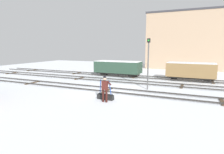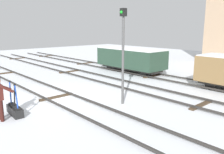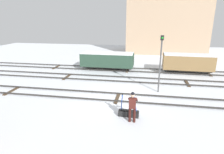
# 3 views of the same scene
# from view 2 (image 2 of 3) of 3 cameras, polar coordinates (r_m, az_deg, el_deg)

# --- Properties ---
(ground_plane) EXTENTS (60.00, 60.00, 0.00)m
(ground_plane) POSITION_cam_2_polar(r_m,az_deg,el_deg) (12.78, -13.51, -4.95)
(ground_plane) COLOR silver
(track_main_line) EXTENTS (44.00, 1.94, 0.18)m
(track_main_line) POSITION_cam_2_polar(r_m,az_deg,el_deg) (12.75, -13.54, -4.48)
(track_main_line) COLOR #2D2B28
(track_main_line) RESTS_ON ground_plane
(track_siding_near) EXTENTS (44.00, 1.94, 0.18)m
(track_siding_near) POSITION_cam_2_polar(r_m,az_deg,el_deg) (15.32, 1.30, -1.37)
(track_siding_near) COLOR #2D2B28
(track_siding_near) RESTS_ON ground_plane
(track_siding_far) EXTENTS (44.00, 1.94, 0.18)m
(track_siding_far) POSITION_cam_2_polar(r_m,az_deg,el_deg) (18.03, 9.92, 0.48)
(track_siding_far) COLOR #2D2B28
(track_siding_far) RESTS_ON ground_plane
(switch_lever_frame) EXTENTS (1.26, 0.42, 1.45)m
(switch_lever_frame) POSITION_cam_2_polar(r_m,az_deg,el_deg) (10.80, -22.88, -7.38)
(switch_lever_frame) COLOR black
(switch_lever_frame) RESTS_ON ground_plane
(rail_worker) EXTENTS (0.56, 0.68, 1.85)m
(rail_worker) POSITION_cam_2_polar(r_m,az_deg,el_deg) (10.17, -25.97, -4.01)
(rail_worker) COLOR #351511
(rail_worker) RESTS_ON ground_plane
(signal_post) EXTENTS (0.24, 0.32, 4.54)m
(signal_post) POSITION_cam_2_polar(r_m,az_deg,el_deg) (10.92, 2.73, 7.12)
(signal_post) COLOR #4C4C4C
(signal_post) RESTS_ON ground_plane
(freight_car_far_end) EXTENTS (6.01, 2.35, 2.00)m
(freight_car_far_end) POSITION_cam_2_polar(r_m,az_deg,el_deg) (19.36, 4.55, 4.62)
(freight_car_far_end) COLOR #2D2B28
(freight_car_far_end) RESTS_ON ground_plane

